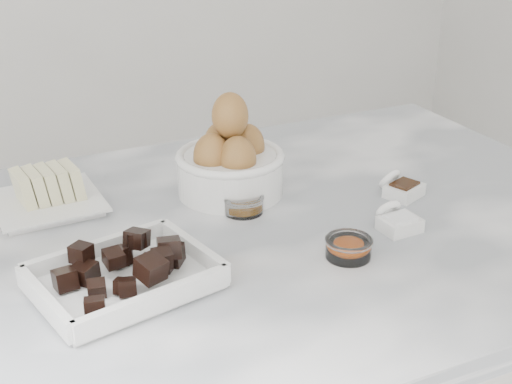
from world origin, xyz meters
TOP-DOWN VIEW (x-y plane):
  - marble_slab at (0.00, 0.00)m, footprint 1.20×0.80m
  - chocolate_dish at (-0.23, -0.09)m, footprint 0.26×0.21m
  - butter_plate at (-0.27, 0.20)m, footprint 0.17×0.17m
  - sugar_ramekin at (0.06, 0.16)m, footprint 0.08×0.08m
  - egg_bowl at (0.02, 0.13)m, footprint 0.18×0.18m
  - honey_bowl at (0.01, 0.05)m, footprint 0.07×0.07m
  - zest_bowl at (0.08, -0.14)m, footprint 0.07×0.07m
  - vanilla_spoon at (0.27, -0.01)m, footprint 0.07×0.08m
  - salt_spoon at (0.19, -0.10)m, footprint 0.06×0.07m

SIDE VIEW (x-z plane):
  - marble_slab at x=0.00m, z-range 0.90..0.94m
  - salt_spoon at x=0.19m, z-range 0.93..0.98m
  - vanilla_spoon at x=0.27m, z-range 0.93..0.98m
  - honey_bowl at x=0.01m, z-range 0.94..0.97m
  - zest_bowl at x=0.08m, z-range 0.94..0.97m
  - chocolate_dish at x=-0.23m, z-range 0.93..0.99m
  - butter_plate at x=-0.27m, z-range 0.93..1.00m
  - sugar_ramekin at x=0.06m, z-range 0.94..0.99m
  - egg_bowl at x=0.02m, z-range 0.91..1.08m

